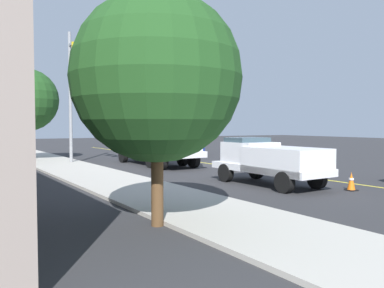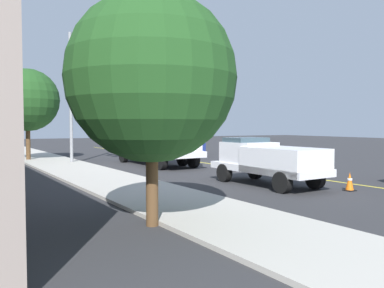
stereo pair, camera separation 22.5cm
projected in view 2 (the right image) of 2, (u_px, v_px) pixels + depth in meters
name	position (u px, v px, depth m)	size (l,w,h in m)	color
ground	(216.00, 164.00, 26.46)	(120.00, 120.00, 0.00)	#2D2D30
sidewalk_far_side	(84.00, 172.00, 21.65)	(60.00, 3.60, 0.12)	#B2ADA3
lane_centre_stripe	(216.00, 164.00, 26.46)	(50.00, 0.16, 0.01)	yellow
utility_bucket_truck	(155.00, 141.00, 26.28)	(8.35, 3.06, 7.13)	white
service_pickup_truck	(268.00, 160.00, 17.24)	(5.73, 2.50, 2.06)	white
passing_minivan	(181.00, 144.00, 34.50)	(4.92, 2.22, 1.69)	navy
traffic_cone_leading	(350.00, 182.00, 15.81)	(0.40, 0.40, 0.75)	black
traffic_cone_mid_front	(228.00, 163.00, 23.04)	(0.40, 0.40, 0.85)	black
traffic_cone_mid_rear	(154.00, 154.00, 30.96)	(0.40, 0.40, 0.71)	black
traffic_signal_mast	(80.00, 66.00, 25.07)	(6.66, 0.87, 8.94)	gray
street_tree_left	(152.00, 78.00, 10.14)	(4.41, 4.41, 6.07)	brown
street_tree_right	(27.00, 100.00, 28.78)	(4.57, 4.57, 6.77)	brown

